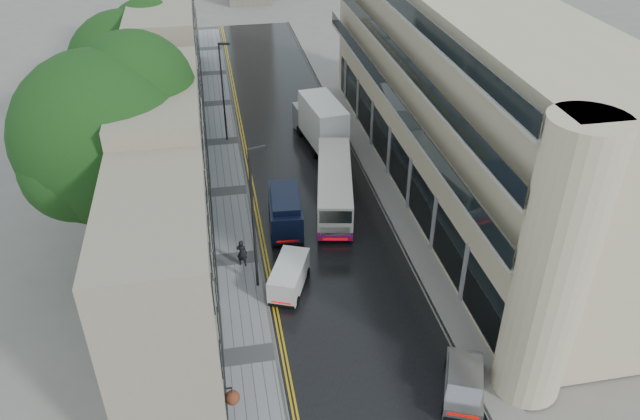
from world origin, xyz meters
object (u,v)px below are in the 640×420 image
object	(u,v)px
pedestrian	(242,253)
lamp_post_near	(253,222)
silver_hatchback	(445,401)
white_lorry	(314,134)
tree_near	(108,165)
lamp_post_far	(223,93)
cream_bus	(319,208)
navy_van	(272,226)
white_van	(270,289)
tree_far	(132,90)

from	to	relation	value
pedestrian	lamp_post_near	xyz separation A→B (m)	(0.70, -2.08, 3.52)
silver_hatchback	white_lorry	bearing A→B (deg)	116.00
pedestrian	lamp_post_near	world-z (taller)	lamp_post_near
tree_near	lamp_post_near	xyz separation A→B (m)	(7.59, -3.63, -2.39)
pedestrian	lamp_post_far	size ratio (longest dim) A/B	0.22
cream_bus	lamp_post_near	xyz separation A→B (m)	(-4.72, -5.66, 3.17)
tree_near	navy_van	world-z (taller)	tree_near
white_van	navy_van	bearing A→B (deg)	104.25
pedestrian	lamp_post_near	distance (m)	4.15
lamp_post_near	pedestrian	bearing A→B (deg)	93.51
cream_bus	lamp_post_near	distance (m)	8.02
navy_van	lamp_post_far	distance (m)	15.92
lamp_post_far	tree_near	bearing A→B (deg)	-103.21
silver_hatchback	pedestrian	world-z (taller)	pedestrian
white_lorry	silver_hatchback	world-z (taller)	white_lorry
pedestrian	lamp_post_near	size ratio (longest dim) A/B	0.20
silver_hatchback	navy_van	distance (m)	16.15
silver_hatchback	cream_bus	bearing A→B (deg)	122.64
navy_van	tree_near	bearing A→B (deg)	-171.91
white_lorry	lamp_post_far	world-z (taller)	lamp_post_far
white_van	lamp_post_far	size ratio (longest dim) A/B	0.46
tree_near	silver_hatchback	distance (m)	21.74
white_van	lamp_post_near	bearing A→B (deg)	135.02
white_lorry	silver_hatchback	distance (m)	26.08
white_lorry	cream_bus	bearing A→B (deg)	-105.77
tree_near	white_lorry	bearing A→B (deg)	40.42
navy_van	lamp_post_far	size ratio (longest dim) A/B	0.62
white_lorry	lamp_post_near	xyz separation A→B (m)	(-6.11, -15.30, 2.42)
navy_van	pedestrian	distance (m)	3.03
tree_far	lamp_post_far	size ratio (longest dim) A/B	1.51
white_van	navy_van	distance (m)	5.75
tree_near	white_lorry	distance (m)	18.63
pedestrian	lamp_post_far	distance (m)	17.96
cream_bus	lamp_post_far	bearing A→B (deg)	121.77
white_lorry	lamp_post_far	xyz separation A→B (m)	(-6.71, 4.45, 2.11)
navy_van	pedestrian	bearing A→B (deg)	-130.21
lamp_post_far	pedestrian	bearing A→B (deg)	-80.09
pedestrian	lamp_post_far	bearing A→B (deg)	-66.30
silver_hatchback	white_van	xyz separation A→B (m)	(-6.94, 9.25, 0.10)
tree_far	lamp_post_near	bearing A→B (deg)	-66.32
cream_bus	pedestrian	world-z (taller)	cream_bus
white_lorry	pedestrian	size ratio (longest dim) A/B	4.44
tree_near	white_van	world-z (taller)	tree_near
lamp_post_far	navy_van	bearing A→B (deg)	-72.37
lamp_post_far	cream_bus	bearing A→B (deg)	-59.07
tree_far	tree_near	bearing A→B (deg)	-91.32
silver_hatchback	white_van	world-z (taller)	white_van
tree_near	cream_bus	size ratio (longest dim) A/B	1.39
cream_bus	pedestrian	bearing A→B (deg)	-135.47
silver_hatchback	lamp_post_near	distance (m)	13.63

